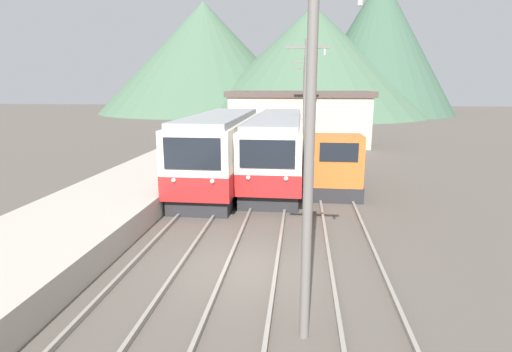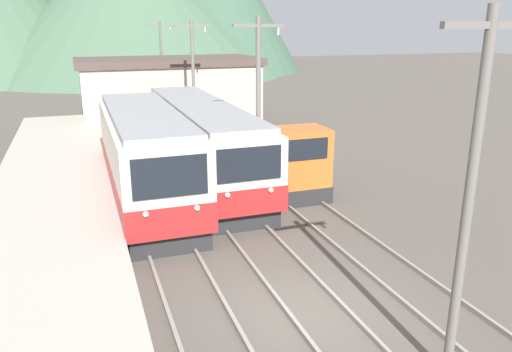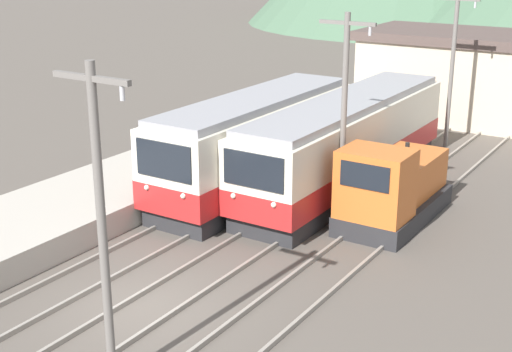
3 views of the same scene
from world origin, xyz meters
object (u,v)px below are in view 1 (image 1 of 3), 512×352
(catenary_mast_near, at_px, (310,153))
(catenary_mast_distant, at_px, (304,98))
(commuter_train_center, at_px, (277,149))
(shunting_locomotive, at_px, (334,167))
(catenary_mast_far, at_px, (304,103))
(commuter_train_left, at_px, (221,153))
(catenary_mast_mid, at_px, (305,113))

(catenary_mast_near, bearing_deg, catenary_mast_distant, 90.00)
(commuter_train_center, height_order, catenary_mast_distant, catenary_mast_distant)
(shunting_locomotive, height_order, catenary_mast_distant, catenary_mast_distant)
(catenary_mast_near, relative_size, catenary_mast_far, 1.00)
(commuter_train_left, bearing_deg, catenary_mast_mid, -15.56)
(shunting_locomotive, distance_m, catenary_mast_near, 12.81)
(catenary_mast_mid, height_order, catenary_mast_distant, same)
(shunting_locomotive, distance_m, catenary_mast_distant, 22.09)
(catenary_mast_mid, bearing_deg, commuter_train_left, 164.44)
(commuter_train_left, bearing_deg, catenary_mast_near, -71.17)
(catenary_mast_mid, height_order, catenary_mast_far, same)
(commuter_train_left, bearing_deg, catenary_mast_far, 67.17)
(shunting_locomotive, xyz_separation_m, catenary_mast_distant, (-1.49, 21.87, 2.74))
(shunting_locomotive, xyz_separation_m, catenary_mast_near, (-1.49, -12.43, 2.74))
(commuter_train_left, relative_size, catenary_mast_distant, 1.54)
(catenary_mast_near, height_order, catenary_mast_far, same)
(shunting_locomotive, distance_m, catenary_mast_far, 10.89)
(commuter_train_center, bearing_deg, catenary_mast_near, -84.23)
(catenary_mast_mid, xyz_separation_m, catenary_mast_far, (0.00, 11.43, 0.00))
(commuter_train_center, relative_size, shunting_locomotive, 2.48)
(catenary_mast_distant, bearing_deg, shunting_locomotive, -86.10)
(commuter_train_center, relative_size, catenary_mast_mid, 1.89)
(commuter_train_center, distance_m, catenary_mast_mid, 4.44)
(commuter_train_left, height_order, catenary_mast_mid, catenary_mast_mid)
(shunting_locomotive, bearing_deg, commuter_train_center, 140.20)
(commuter_train_center, relative_size, catenary_mast_distant, 1.89)
(catenary_mast_far, bearing_deg, catenary_mast_distant, 90.00)
(commuter_train_left, distance_m, commuter_train_center, 3.62)
(commuter_train_left, relative_size, shunting_locomotive, 2.02)
(shunting_locomotive, bearing_deg, catenary_mast_distant, 93.90)
(shunting_locomotive, bearing_deg, catenary_mast_mid, -146.29)
(catenary_mast_near, bearing_deg, catenary_mast_mid, 90.00)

